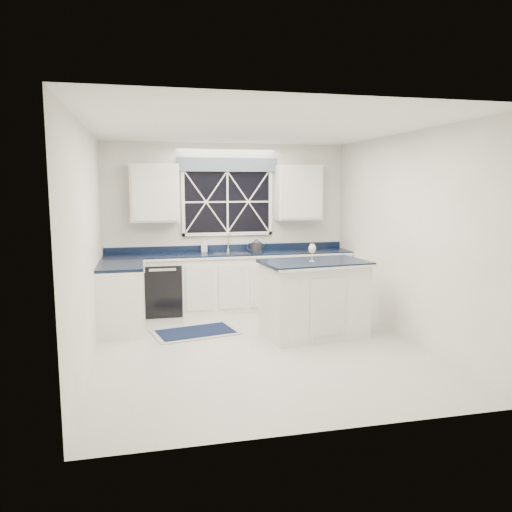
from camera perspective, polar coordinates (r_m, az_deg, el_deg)
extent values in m
plane|color=#B6B7B2|center=(6.40, 0.25, -10.32)|extent=(4.50, 4.50, 0.00)
cube|color=white|center=(8.30, -3.31, 3.44)|extent=(4.00, 0.10, 2.70)
cube|color=white|center=(8.13, -2.90, -3.05)|extent=(3.98, 0.60, 0.90)
cube|color=white|center=(7.24, -15.17, -4.73)|extent=(0.60, 1.00, 0.90)
cube|color=black|center=(8.06, -2.92, 0.23)|extent=(3.98, 0.64, 0.04)
cube|color=black|center=(8.03, -10.67, -3.63)|extent=(0.60, 0.58, 0.82)
cube|color=black|center=(8.25, -3.30, 6.20)|extent=(1.40, 0.02, 1.00)
cube|color=slate|center=(8.19, -3.26, 10.38)|extent=(1.65, 0.04, 0.22)
cube|color=white|center=(7.99, -11.53, 7.06)|extent=(0.75, 0.34, 0.90)
cube|color=white|center=(8.39, 4.86, 7.24)|extent=(0.75, 0.34, 0.90)
cylinder|color=silver|center=(8.26, -3.19, 0.71)|extent=(0.05, 0.05, 0.04)
cylinder|color=silver|center=(8.25, -3.20, 1.67)|extent=(0.02, 0.02, 0.28)
cylinder|color=silver|center=(8.15, -3.10, 2.51)|extent=(0.02, 0.18, 0.02)
cube|color=white|center=(6.78, 6.65, -5.02)|extent=(1.38, 0.91, 0.98)
cube|color=black|center=(6.68, 6.72, -0.75)|extent=(1.46, 0.98, 0.04)
cube|color=#A1A19D|center=(7.02, -6.92, -8.65)|extent=(1.26, 0.92, 0.01)
cube|color=#101736|center=(7.01, -6.92, -8.57)|extent=(1.11, 0.77, 0.01)
cylinder|color=#2D2D2F|center=(8.13, 0.06, 1.00)|extent=(0.22, 0.22, 0.15)
cone|color=#2D2D2F|center=(8.12, 0.06, 1.77)|extent=(0.18, 0.18, 0.07)
torus|color=#2D2D2F|center=(8.13, -0.63, 1.08)|extent=(0.13, 0.05, 0.13)
cylinder|color=#2D2D2F|center=(8.13, 0.84, 1.16)|extent=(0.08, 0.03, 0.10)
cylinder|color=silver|center=(6.64, 6.42, -0.58)|extent=(0.08, 0.08, 0.01)
cylinder|color=silver|center=(6.63, 6.42, -0.03)|extent=(0.01, 0.01, 0.12)
ellipsoid|color=silver|center=(6.61, 6.44, 0.85)|extent=(0.10, 0.10, 0.12)
cylinder|color=#DAC573|center=(6.62, 6.43, 0.66)|extent=(0.08, 0.08, 0.05)
imported|color=silver|center=(8.20, -5.94, 1.24)|extent=(0.11, 0.12, 0.22)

